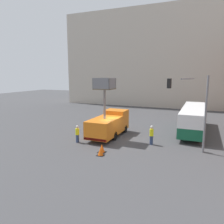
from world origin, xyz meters
TOP-DOWN VIEW (x-y plane):
  - ground_plane at (0.00, 0.00)m, footprint 120.00×120.00m
  - building_backdrop_far at (0.00, 29.37)m, footprint 44.00×10.00m
  - utility_truck at (-1.15, 0.93)m, footprint 2.50×6.57m
  - city_bus at (7.28, 6.60)m, footprint 2.45×11.23m
  - traffic_light_pole at (7.41, -0.32)m, footprint 3.54×3.29m
  - road_worker_near_truck at (-3.18, -2.35)m, footprint 0.38×0.38m
  - road_worker_directing at (3.83, -0.13)m, footprint 0.38×0.38m
  - traffic_cone_near_truck at (0.32, -3.99)m, footprint 0.66×0.66m
  - traffic_cone_mid_road at (0.54, -4.70)m, footprint 0.61×0.61m

SIDE VIEW (x-z plane):
  - ground_plane at x=0.00m, z-range 0.00..0.00m
  - traffic_cone_mid_road at x=0.54m, z-range -0.02..0.68m
  - traffic_cone_near_truck at x=0.32m, z-range -0.02..0.73m
  - road_worker_near_truck at x=-3.18m, z-range -0.01..1.75m
  - road_worker_directing at x=3.83m, z-range 0.01..1.91m
  - utility_truck at x=-1.15m, z-range -1.72..4.69m
  - city_bus at x=7.28m, z-range 0.28..3.24m
  - traffic_light_pole at x=7.41m, z-range 1.15..7.85m
  - building_backdrop_far at x=0.00m, z-range 0.00..20.43m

